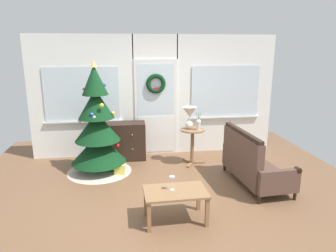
{
  "coord_description": "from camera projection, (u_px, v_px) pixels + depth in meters",
  "views": [
    {
      "loc": [
        -0.66,
        -4.45,
        2.29
      ],
      "look_at": [
        0.05,
        0.55,
        1.0
      ],
      "focal_mm": 33.12,
      "sensor_mm": 36.0,
      "label": 1
    }
  ],
  "objects": [
    {
      "name": "table_lamp",
      "position": [
        189.0,
        115.0,
        6.05
      ],
      "size": [
        0.28,
        0.28,
        0.44
      ],
      "color": "silver",
      "rests_on": "side_table"
    },
    {
      "name": "christmas_tree",
      "position": [
        97.0,
        132.0,
        5.7
      ],
      "size": [
        1.2,
        1.2,
        2.07
      ],
      "color": "#4C331E",
      "rests_on": "ground"
    },
    {
      "name": "gift_box",
      "position": [
        119.0,
        169.0,
        5.72
      ],
      "size": [
        0.2,
        0.18,
        0.2
      ],
      "primitive_type": "cube",
      "color": "#D8C64C",
      "rests_on": "ground"
    },
    {
      "name": "back_wall_with_door",
      "position": [
        156.0,
        96.0,
        6.6
      ],
      "size": [
        5.2,
        0.19,
        2.55
      ],
      "color": "white",
      "rests_on": "ground"
    },
    {
      "name": "flower_vase",
      "position": [
        198.0,
        124.0,
        6.02
      ],
      "size": [
        0.11,
        0.1,
        0.35
      ],
      "color": "beige",
      "rests_on": "side_table"
    },
    {
      "name": "coffee_table",
      "position": [
        175.0,
        195.0,
        4.14
      ],
      "size": [
        0.85,
        0.54,
        0.43
      ],
      "color": "#8E6642",
      "rests_on": "ground"
    },
    {
      "name": "side_table",
      "position": [
        192.0,
        139.0,
        6.15
      ],
      "size": [
        0.5,
        0.48,
        0.72
      ],
      "color": "#8E6642",
      "rests_on": "ground"
    },
    {
      "name": "settee_sofa",
      "position": [
        251.0,
        163.0,
        5.25
      ],
      "size": [
        0.81,
        1.51,
        0.96
      ],
      "color": "black",
      "rests_on": "ground"
    },
    {
      "name": "dresser_cabinet",
      "position": [
        124.0,
        141.0,
        6.45
      ],
      "size": [
        0.9,
        0.45,
        0.78
      ],
      "color": "black",
      "rests_on": "ground"
    },
    {
      "name": "wine_glass",
      "position": [
        172.0,
        180.0,
        4.11
      ],
      "size": [
        0.08,
        0.08,
        0.2
      ],
      "color": "silver",
      "rests_on": "coffee_table"
    },
    {
      "name": "ground_plane",
      "position": [
        170.0,
        195.0,
        4.92
      ],
      "size": [
        6.76,
        6.76,
        0.0
      ],
      "primitive_type": "plane",
      "color": "brown"
    }
  ]
}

